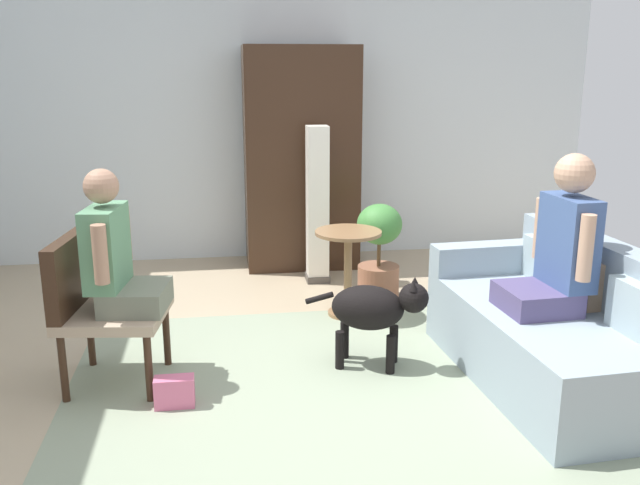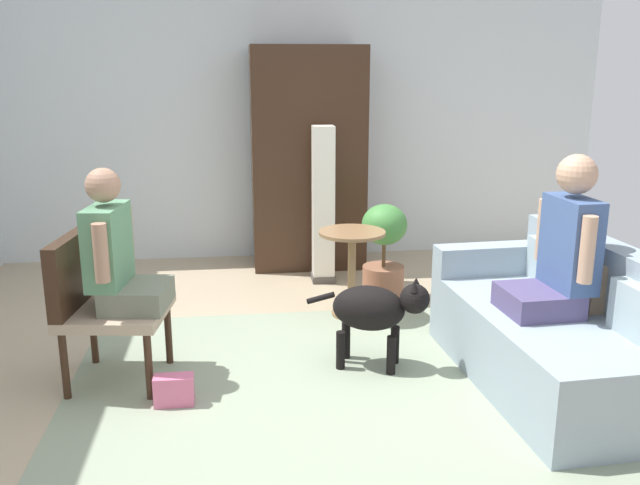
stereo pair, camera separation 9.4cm
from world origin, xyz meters
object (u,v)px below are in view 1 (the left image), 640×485
armchair (94,298)px  round_end_table (348,261)px  person_on_couch (559,248)px  person_on_armchair (115,256)px  armoire_cabinet (301,159)px  column_lamp (317,206)px  couch (554,330)px  potted_plant (379,249)px  handbag (174,392)px  dog (374,309)px

armchair → round_end_table: bearing=28.6°
person_on_couch → person_on_armchair: bearing=172.1°
person_on_armchair → armoire_cabinet: 2.71m
person_on_couch → column_lamp: (-1.09, 2.15, -0.16)m
column_lamp → couch: bearing=-62.0°
round_end_table → potted_plant: potted_plant is taller
potted_plant → column_lamp: 0.72m
handbag → armoire_cabinet: bearing=69.1°
dog → column_lamp: (-0.10, 1.79, 0.29)m
couch → person_on_armchair: (-2.55, 0.32, 0.48)m
person_on_armchair → dog: size_ratio=1.12×
armchair → person_on_couch: (2.65, -0.37, 0.30)m
person_on_armchair → dog: person_on_armchair is taller
round_end_table → column_lamp: size_ratio=0.49×
potted_plant → person_on_couch: bearing=-67.6°
potted_plant → couch: bearing=-66.2°
person_on_couch → armoire_cabinet: size_ratio=0.45×
couch → potted_plant: size_ratio=2.25×
couch → round_end_table: (-1.02, 1.24, 0.12)m
person_on_armchair → armoire_cabinet: armoire_cabinet is taller
round_end_table → armoire_cabinet: size_ratio=0.33×
person_on_armchair → dog: (1.52, 0.01, -0.41)m
armchair → person_on_armchair: size_ratio=1.08×
person_on_couch → potted_plant: 1.80m
person_on_couch → round_end_table: (-0.99, 1.28, -0.40)m
person_on_armchair → round_end_table: person_on_armchair is taller
round_end_table → armoire_cabinet: 1.54m
armchair → potted_plant: 2.35m
column_lamp → handbag: 2.49m
armchair → column_lamp: 2.37m
armchair → potted_plant: size_ratio=1.14×
handbag → armchair: bearing=140.9°
potted_plant → handbag: bearing=-133.2°
person_on_armchair → potted_plant: 2.27m
round_end_table → handbag: 1.79m
couch → handbag: bearing=-179.1°
round_end_table → handbag: bearing=-133.5°
person_on_couch → dog: size_ratio=1.24×
armchair → dog: bearing=-0.4°
round_end_table → person_on_couch: bearing=-52.3°
person_on_armchair → column_lamp: bearing=51.7°
couch → person_on_couch: 0.52m
column_lamp → handbag: (-1.11, -2.15, -0.58)m
handbag → dog: bearing=16.6°
couch → dog: 1.08m
round_end_table → dog: size_ratio=0.90×
column_lamp → armoire_cabinet: 0.65m
person_on_armchair → couch: bearing=-7.1°
dog → potted_plant: potted_plant is taller
armchair → round_end_table: (1.67, 0.91, -0.10)m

